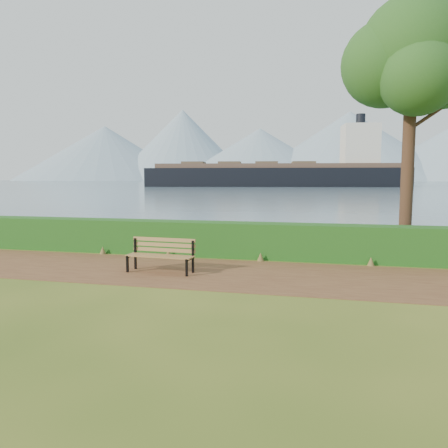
# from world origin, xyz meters

# --- Properties ---
(ground) EXTENTS (140.00, 140.00, 0.00)m
(ground) POSITION_xyz_m (0.00, 0.00, 0.00)
(ground) COLOR #3D5518
(ground) RESTS_ON ground
(path) EXTENTS (40.00, 3.40, 0.01)m
(path) POSITION_xyz_m (0.00, 0.30, 0.01)
(path) COLOR #57311D
(path) RESTS_ON ground
(hedge) EXTENTS (32.00, 0.85, 1.00)m
(hedge) POSITION_xyz_m (0.00, 2.60, 0.50)
(hedge) COLOR #1B4E16
(hedge) RESTS_ON ground
(water) EXTENTS (700.00, 510.00, 0.00)m
(water) POSITION_xyz_m (0.00, 260.00, 0.01)
(water) COLOR #476072
(water) RESTS_ON ground
(mountains) EXTENTS (585.00, 190.00, 70.00)m
(mountains) POSITION_xyz_m (-9.17, 406.05, 27.70)
(mountains) COLOR #7B92A4
(mountains) RESTS_ON ground
(bench) EXTENTS (1.68, 0.58, 0.83)m
(bench) POSITION_xyz_m (-0.53, 0.09, 0.48)
(bench) COLOR black
(bench) RESTS_ON ground
(tree) EXTENTS (4.07, 3.42, 7.83)m
(tree) POSITION_xyz_m (5.65, 4.33, 5.82)
(tree) COLOR #351F15
(tree) RESTS_ON ground
(cargo_ship) EXTENTS (69.91, 21.32, 20.96)m
(cargo_ship) POSITION_xyz_m (-8.42, 108.74, 3.13)
(cargo_ship) COLOR black
(cargo_ship) RESTS_ON ground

